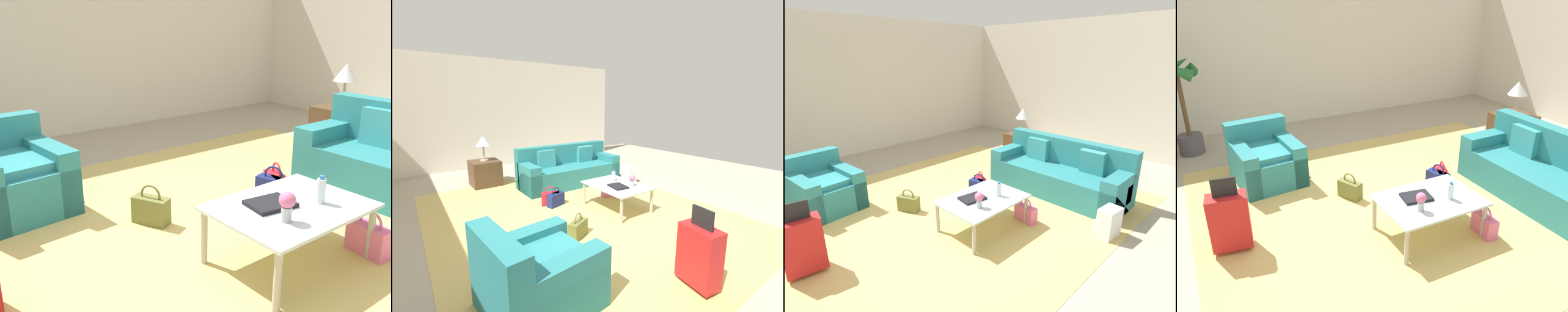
% 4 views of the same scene
% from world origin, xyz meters
% --- Properties ---
extents(ground_plane, '(12.00, 12.00, 0.00)m').
position_xyz_m(ground_plane, '(0.00, 0.00, 0.00)').
color(ground_plane, '#A89E89').
extents(wall_back, '(10.24, 0.12, 3.10)m').
position_xyz_m(wall_back, '(0.00, 4.06, 1.55)').
color(wall_back, silver).
rests_on(wall_back, ground).
extents(wall_right, '(0.12, 8.00, 3.10)m').
position_xyz_m(wall_right, '(5.06, 0.00, 1.55)').
color(wall_right, silver).
rests_on(wall_right, ground).
extents(area_rug, '(5.20, 4.40, 0.01)m').
position_xyz_m(area_rug, '(0.60, 0.20, 0.00)').
color(area_rug, tan).
rests_on(area_rug, ground).
extents(couch, '(0.85, 2.30, 0.90)m').
position_xyz_m(couch, '(2.19, -0.60, 0.31)').
color(couch, teal).
rests_on(couch, ground).
extents(armchair, '(0.94, 1.03, 0.82)m').
position_xyz_m(armchair, '(-0.91, 1.67, 0.29)').
color(armchair, teal).
rests_on(armchair, ground).
extents(coffee_table, '(1.10, 0.79, 0.44)m').
position_xyz_m(coffee_table, '(0.40, -0.50, 0.39)').
color(coffee_table, silver).
rests_on(coffee_table, ground).
extents(water_bottle, '(0.06, 0.06, 0.20)m').
position_xyz_m(water_bottle, '(0.60, -0.60, 0.54)').
color(water_bottle, silver).
rests_on(water_bottle, coffee_table).
extents(coffee_table_book, '(0.35, 0.29, 0.03)m').
position_xyz_m(coffee_table_book, '(0.28, -0.42, 0.46)').
color(coffee_table_book, black).
rests_on(coffee_table_book, coffee_table).
extents(flower_vase, '(0.11, 0.11, 0.21)m').
position_xyz_m(flower_vase, '(0.18, -0.65, 0.57)').
color(flower_vase, '#B2B7BC').
rests_on(flower_vase, coffee_table).
extents(side_table, '(0.61, 0.61, 0.57)m').
position_xyz_m(side_table, '(3.20, 1.00, 0.28)').
color(side_table, '#513823').
rests_on(side_table, ground).
extents(table_lamp, '(0.32, 0.32, 0.57)m').
position_xyz_m(table_lamp, '(3.20, 1.00, 1.01)').
color(table_lamp, '#ADA899').
rests_on(table_lamp, side_table).
extents(suitcase_red, '(0.43, 0.28, 0.85)m').
position_xyz_m(suitcase_red, '(-1.60, 0.20, 0.36)').
color(suitcase_red, red).
rests_on(suitcase_red, ground).
extents(handbag_navy, '(0.22, 0.35, 0.36)m').
position_xyz_m(handbag_navy, '(1.14, 0.32, 0.13)').
color(handbag_navy, navy).
rests_on(handbag_navy, ground).
extents(handbag_pink, '(0.17, 0.33, 0.36)m').
position_xyz_m(handbag_pink, '(0.95, -0.81, 0.13)').
color(handbag_pink, pink).
rests_on(handbag_pink, ground).
extents(handbag_red, '(0.26, 0.35, 0.36)m').
position_xyz_m(handbag_red, '(1.24, 0.37, 0.13)').
color(handbag_red, red).
rests_on(handbag_red, ground).
extents(handbag_olive, '(0.27, 0.35, 0.36)m').
position_xyz_m(handbag_olive, '(-0.06, 0.63, 0.13)').
color(handbag_olive, olive).
rests_on(handbag_olive, ground).
extents(backpack_white, '(0.32, 0.27, 0.40)m').
position_xyz_m(backpack_white, '(1.40, -1.79, 0.19)').
color(backpack_white, white).
rests_on(backpack_white, ground).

